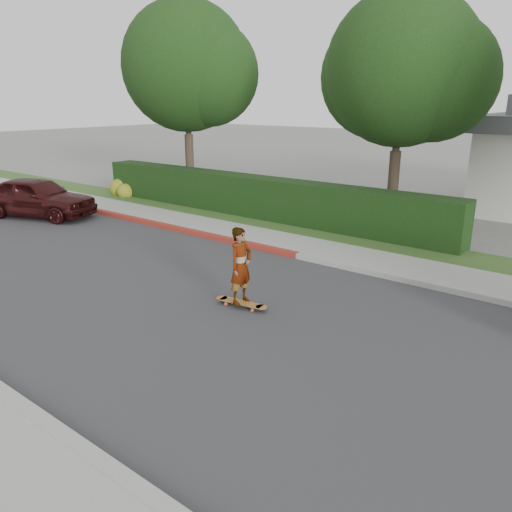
% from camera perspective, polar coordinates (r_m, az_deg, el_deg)
% --- Properties ---
extents(ground, '(120.00, 120.00, 0.00)m').
position_cam_1_polar(ground, '(11.33, -11.10, -4.31)').
color(ground, slate).
rests_on(ground, ground).
extents(road, '(60.00, 8.00, 0.01)m').
position_cam_1_polar(road, '(11.33, -11.10, -4.28)').
color(road, '#2D2D30').
rests_on(road, ground).
extents(curb_far, '(60.00, 0.20, 0.15)m').
position_cam_1_polar(curb_far, '(14.15, 1.42, 0.79)').
color(curb_far, '#9E9E99').
rests_on(curb_far, ground).
extents(curb_red_section, '(12.00, 0.21, 0.15)m').
position_cam_1_polar(curb_red_section, '(17.49, -11.87, 3.70)').
color(curb_red_section, maroon).
rests_on(curb_red_section, ground).
extents(sidewalk_far, '(60.00, 1.60, 0.12)m').
position_cam_1_polar(sidewalk_far, '(14.86, 3.49, 1.52)').
color(sidewalk_far, gray).
rests_on(sidewalk_far, ground).
extents(planting_strip, '(60.00, 1.60, 0.10)m').
position_cam_1_polar(planting_strip, '(16.16, 6.73, 2.72)').
color(planting_strip, '#2D4C1E').
rests_on(planting_strip, ground).
extents(hedge, '(15.00, 1.00, 1.50)m').
position_cam_1_polar(hedge, '(18.16, -0.33, 6.75)').
color(hedge, black).
rests_on(hedge, ground).
extents(flowering_shrub, '(1.40, 1.00, 0.90)m').
position_cam_1_polar(flowering_shrub, '(22.89, -15.09, 7.35)').
color(flowering_shrub, '#2D4C19').
rests_on(flowering_shrub, ground).
extents(tree_left, '(5.99, 5.21, 8.00)m').
position_cam_1_polar(tree_left, '(21.99, -7.65, 20.31)').
color(tree_left, '#33261C').
rests_on(tree_left, ground).
extents(tree_center, '(5.66, 4.84, 7.44)m').
position_cam_1_polar(tree_center, '(17.29, 16.58, 19.36)').
color(tree_center, '#33261C').
rests_on(tree_center, ground).
extents(skateboard, '(1.22, 0.40, 0.11)m').
position_cam_1_polar(skateboard, '(10.41, -1.70, -5.36)').
color(skateboard, '#CB5A37').
rests_on(skateboard, ground).
extents(skateboarder, '(0.39, 0.58, 1.59)m').
position_cam_1_polar(skateboarder, '(10.12, -1.74, -1.11)').
color(skateboarder, white).
rests_on(skateboarder, skateboard).
extents(car_maroon, '(4.63, 3.10, 1.47)m').
position_cam_1_polar(car_maroon, '(19.91, -23.72, 6.18)').
color(car_maroon, '#371111').
rests_on(car_maroon, ground).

